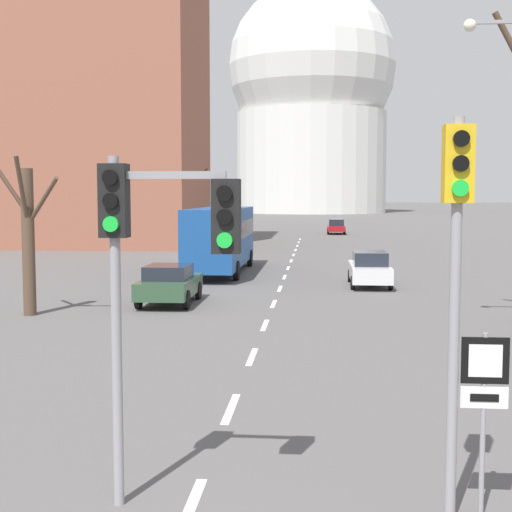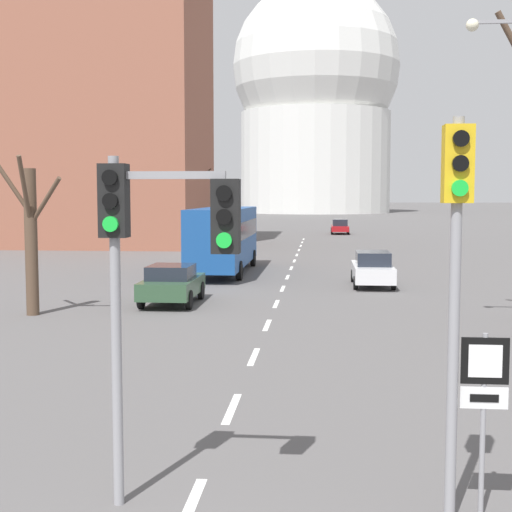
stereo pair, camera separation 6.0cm
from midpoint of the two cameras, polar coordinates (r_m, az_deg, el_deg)
The scene contains 26 objects.
lane_stripe_0 at distance 10.10m, azimuth -5.49°, elevation -19.49°, with size 0.16×2.00×0.01m, color silver.
lane_stripe_1 at distance 14.27m, azimuth -2.14°, elevation -12.08°, with size 0.16×2.00×0.01m, color silver.
lane_stripe_2 at distance 18.59m, azimuth -0.41°, elevation -8.05°, with size 0.16×2.00×0.01m, color silver.
lane_stripe_3 at distance 22.98m, azimuth 0.64°, elevation -5.54°, with size 0.16×2.00×0.01m, color silver.
lane_stripe_4 at distance 27.41m, azimuth 1.35°, elevation -3.84°, with size 0.16×2.00×0.01m, color silver.
lane_stripe_5 at distance 31.86m, azimuth 1.86°, elevation -2.62°, with size 0.16×2.00×0.01m, color silver.
lane_stripe_6 at distance 36.32m, azimuth 2.25°, elevation -1.69°, with size 0.16×2.00×0.01m, color silver.
lane_stripe_7 at distance 40.79m, azimuth 2.55°, elevation -0.97°, with size 0.16×2.00×0.01m, color silver.
lane_stripe_8 at distance 45.26m, azimuth 2.79°, elevation -0.39°, with size 0.16×2.00×0.01m, color silver.
lane_stripe_9 at distance 49.74m, azimuth 2.99°, elevation 0.09°, with size 0.16×2.00×0.01m, color silver.
lane_stripe_10 at distance 54.22m, azimuth 3.15°, elevation 0.48°, with size 0.16×2.00×0.01m, color silver.
lane_stripe_11 at distance 58.71m, azimuth 3.29°, elevation 0.82°, with size 0.16×2.00×0.01m, color silver.
lane_stripe_12 at distance 63.20m, azimuth 3.41°, elevation 1.11°, with size 0.16×2.00×0.01m, color silver.
lane_stripe_13 at distance 67.69m, azimuth 3.51°, elevation 1.36°, with size 0.16×2.00×0.01m, color silver.
traffic_signal_near_right at distance 9.21m, azimuth 15.55°, elevation 1.02°, with size 0.36×0.34×5.13m.
traffic_signal_centre_tall at distance 9.38m, azimuth -8.35°, elevation 0.95°, with size 1.83×0.34×4.68m.
route_sign_post at distance 9.71m, azimuth 17.62°, elevation -10.40°, with size 0.60×0.08×2.42m.
street_lamp_right at distance 21.98m, azimuth 19.66°, elevation 8.12°, with size 1.79×0.36×9.18m.
sedan_near_left at distance 76.93m, azimuth 6.41°, elevation 2.36°, with size 1.92×4.50×1.60m.
sedan_near_right at distance 27.46m, azimuth -7.01°, elevation -2.19°, with size 1.97×4.15×1.52m.
sedan_mid_centre at distance 33.11m, azimuth 9.02°, elevation -1.00°, with size 1.83×4.52×1.60m.
city_bus at distance 38.13m, azimuth -2.88°, elevation 1.70°, with size 2.66×10.80×3.48m.
bare_tree_left_near at distance 25.76m, azimuth -17.89°, elevation 1.65°, with size 2.91×1.41×5.91m.
bare_tree_left_far at distance 62.21m, azimuth -6.01°, elevation 3.91°, with size 3.50×2.38×6.50m.
capitol_dome at distance 173.17m, azimuth 4.46°, elevation 12.47°, with size 39.31×39.31×55.52m.
apartment_block_left at distance 62.36m, azimuth -13.13°, elevation 12.37°, with size 18.00×14.00×24.82m, color #935642.
Camera 1 is at (1.67, -5.39, 4.17)m, focal length 50.00 mm.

